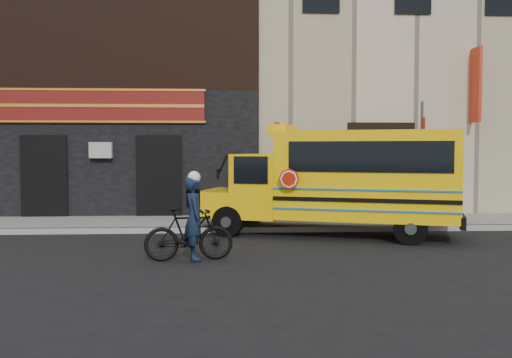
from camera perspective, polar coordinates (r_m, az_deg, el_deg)
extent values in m
plane|color=black|center=(13.18, 1.74, -6.96)|extent=(120.00, 120.00, 0.00)
cube|color=#9A9994|center=(15.73, 0.92, -5.06)|extent=(40.00, 0.20, 0.15)
cube|color=slate|center=(17.21, 0.56, -4.36)|extent=(40.00, 3.00, 0.15)
cube|color=#C6B294|center=(23.78, -0.46, 12.37)|extent=(20.00, 10.00, 12.00)
cube|color=black|center=(18.88, -15.07, 2.50)|extent=(10.00, 0.30, 4.00)
cube|color=black|center=(19.18, -15.21, 13.01)|extent=(10.00, 0.28, 3.00)
cube|color=#5F170D|center=(18.77, -15.24, 7.08)|extent=(6.50, 0.12, 1.10)
cube|color=black|center=(19.21, -20.39, 0.19)|extent=(1.30, 0.10, 2.50)
cube|color=black|center=(18.47, -9.66, 0.23)|extent=(1.30, 0.10, 2.50)
cube|color=red|center=(19.93, 21.13, 8.76)|extent=(0.10, 0.70, 2.40)
cylinder|color=black|center=(14.90, -2.81, -4.25)|extent=(0.85, 0.53, 0.80)
cylinder|color=black|center=(16.70, -0.72, -3.46)|extent=(0.85, 0.53, 0.80)
cylinder|color=black|center=(14.13, 15.21, -4.75)|extent=(0.85, 0.53, 0.80)
cylinder|color=black|center=(16.01, 15.30, -3.85)|extent=(0.85, 0.53, 0.80)
cube|color=#FFBF05|center=(15.90, -3.26, -2.35)|extent=(1.60, 2.22, 0.70)
cube|color=black|center=(16.11, -5.11, -3.18)|extent=(0.78, 1.98, 0.35)
cube|color=#FFBF05|center=(15.53, 0.57, -0.62)|extent=(1.82, 2.38, 1.70)
cube|color=black|center=(15.67, -1.44, 0.88)|extent=(0.64, 1.72, 0.90)
cube|color=#FFBF05|center=(15.02, 11.12, 0.43)|extent=(4.97, 3.55, 2.25)
cube|color=black|center=(15.09, 19.76, -3.76)|extent=(0.83, 2.12, 0.30)
cube|color=black|center=(13.89, 11.17, 2.20)|extent=(3.70, 1.31, 0.75)
cube|color=#FFBF05|center=(15.36, 2.74, 4.86)|extent=(1.00, 1.68, 0.28)
cylinder|color=#B61B07|center=(14.00, 3.31, 0.01)|extent=(0.50, 0.20, 0.52)
cylinder|color=#3F4743|center=(17.08, 16.20, 1.34)|extent=(0.08, 0.08, 3.64)
cube|color=red|center=(17.02, 16.35, 5.17)|extent=(0.03, 0.32, 0.46)
cube|color=white|center=(17.00, 16.32, 3.25)|extent=(0.03, 0.32, 0.40)
imported|color=black|center=(11.76, -6.74, -5.50)|extent=(1.86, 0.76, 1.09)
imported|color=#111D33|center=(11.66, -6.19, -4.12)|extent=(0.50, 0.67, 1.68)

